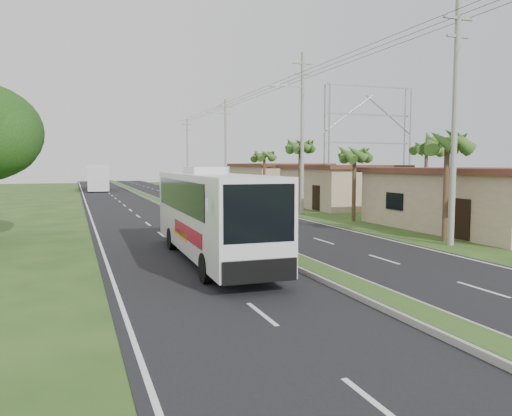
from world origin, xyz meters
name	(u,v)px	position (x,y,z in m)	size (l,w,h in m)	color
ground	(303,266)	(0.00, 0.00, 0.00)	(180.00, 180.00, 0.00)	#254519
road_asphalt	(186,215)	(0.00, 20.00, 0.01)	(14.00, 160.00, 0.02)	black
median_strip	(186,213)	(0.00, 20.00, 0.10)	(1.20, 160.00, 0.18)	gray
lane_edge_left	(91,218)	(-6.70, 20.00, 0.00)	(0.12, 160.00, 0.01)	silver
lane_edge_right	(270,212)	(6.70, 20.00, 0.00)	(0.12, 160.00, 0.01)	silver
shop_near	(479,198)	(14.00, 6.00, 1.78)	(8.60, 12.60, 3.52)	tan
shop_mid	(339,186)	(14.00, 22.00, 1.86)	(7.60, 10.60, 3.67)	tan
shop_far	(278,180)	(14.00, 36.00, 1.93)	(8.60, 11.60, 3.82)	tan
palm_verge_a	(447,143)	(9.00, 3.00, 4.74)	(2.40, 2.40, 5.45)	#473321
palm_verge_b	(355,154)	(9.40, 12.00, 4.36)	(2.40, 2.40, 5.05)	#473321
palm_verge_c	(300,146)	(8.80, 19.00, 5.12)	(2.40, 2.40, 5.85)	#473321
palm_verge_d	(264,156)	(9.30, 28.00, 4.55)	(2.40, 2.40, 5.25)	#473321
palm_behind_shop	(427,148)	(17.50, 15.00, 4.93)	(2.40, 2.40, 5.65)	#473321
utility_pole_a	(455,121)	(8.50, 2.00, 5.67)	(1.60, 0.28, 11.00)	gray
utility_pole_b	(302,131)	(8.47, 18.00, 6.26)	(3.20, 0.28, 12.00)	gray
utility_pole_c	(226,147)	(8.50, 38.00, 5.67)	(1.60, 0.28, 11.00)	gray
utility_pole_d	(188,153)	(8.50, 58.00, 5.42)	(1.60, 0.28, 10.50)	gray
billboard_lattice	(368,135)	(22.00, 30.00, 6.82)	(10.18, 1.18, 12.07)	gray
coach_bus_main	(211,209)	(-2.85, 2.21, 1.99)	(2.58, 11.24, 3.62)	silver
coach_bus_far	(99,176)	(-4.35, 58.50, 2.07)	(3.38, 12.67, 3.65)	silver
motorcyclist	(242,229)	(-0.83, 4.44, 0.86)	(1.95, 0.80, 2.39)	black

